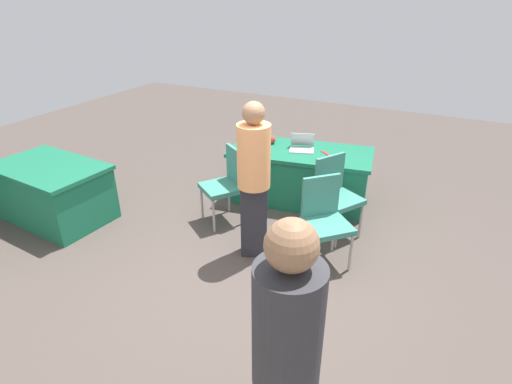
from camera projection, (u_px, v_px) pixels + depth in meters
The scene contains 11 objects.
ground_plane at pixel (260, 277), 4.21m from camera, with size 14.40×14.40×0.00m, color #4C423D.
table_foreground at pixel (300, 175), 5.60m from camera, with size 1.99×1.16×0.72m.
table_mid_left at pixel (54, 192), 5.14m from camera, with size 1.48×1.00×0.72m.
chair_near_front at pixel (325, 216), 4.23m from camera, with size 0.62×0.62×0.95m.
chair_tucked_right at pixel (336, 192), 4.73m from camera, with size 0.60×0.60×0.96m.
chair_aisle at pixel (226, 181), 5.00m from camera, with size 0.61×0.61×0.95m.
person_presenter at pixel (254, 175), 4.16m from camera, with size 0.45×0.45×1.72m.
person_attendee_browsing at pixel (286, 360), 2.01m from camera, with size 0.48×0.48×1.83m.
laptop_silver at pixel (302, 147), 5.45m from camera, with size 0.39×0.38×0.21m.
yarn_ball at pixel (271, 140), 5.65m from camera, with size 0.11×0.11×0.11m, color #B2382D.
scissors_red at pixel (326, 153), 5.33m from camera, with size 0.18×0.04×0.01m, color red.
Camera 1 is at (-1.46, 3.03, 2.68)m, focal length 28.61 mm.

